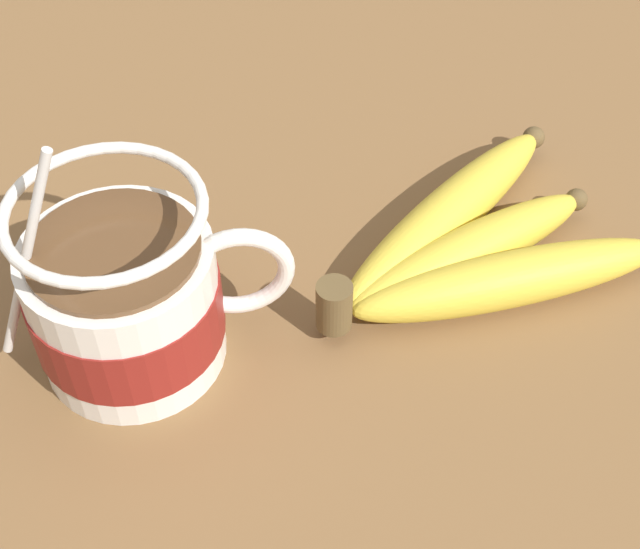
# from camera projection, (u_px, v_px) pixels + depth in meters

# --- Properties ---
(table) EXTENTS (1.23, 1.23, 0.03)m
(table) POSITION_uv_depth(u_px,v_px,m) (306.00, 293.00, 0.54)
(table) COLOR brown
(table) RESTS_ON ground
(coffee_mug) EXTENTS (0.16, 0.10, 0.14)m
(coffee_mug) POSITION_uv_depth(u_px,v_px,m) (128.00, 299.00, 0.46)
(coffee_mug) COLOR white
(coffee_mug) RESTS_ON table
(banana_bunch) EXTENTS (0.21, 0.16, 0.04)m
(banana_bunch) POSITION_uv_depth(u_px,v_px,m) (474.00, 247.00, 0.52)
(banana_bunch) COLOR brown
(banana_bunch) RESTS_ON table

